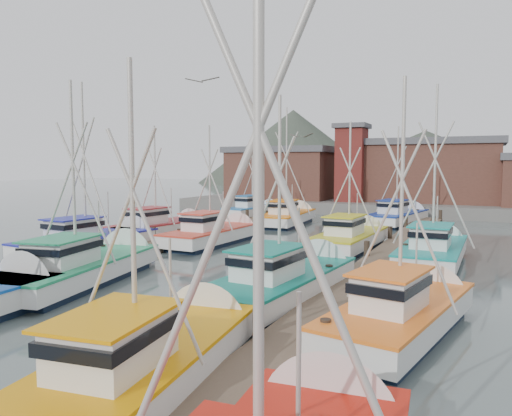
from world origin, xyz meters
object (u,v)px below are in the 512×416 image
at_px(lookout_tower, 351,162).
at_px(boat_8, 216,234).
at_px(boat_1, 152,360).
at_px(boat_4, 87,267).
at_px(boat_12, 289,217).

bearing_deg(lookout_tower, boat_8, -95.81).
relative_size(boat_1, boat_4, 0.89).
bearing_deg(boat_12, boat_8, -96.47).
bearing_deg(boat_12, lookout_tower, 76.84).
xyz_separation_m(lookout_tower, boat_8, (-2.62, -25.72, -4.87)).
xyz_separation_m(boat_8, boat_12, (0.48, 12.20, 0.01)).
bearing_deg(lookout_tower, boat_4, -93.92).
relative_size(boat_1, boat_12, 0.84).
height_order(boat_8, boat_12, boat_12).
relative_size(boat_4, boat_12, 0.94).
height_order(boat_1, boat_4, boat_4).
bearing_deg(boat_1, boat_12, 98.68).
bearing_deg(boat_8, boat_1, -62.06).
bearing_deg(boat_8, lookout_tower, 86.55).
relative_size(lookout_tower, boat_4, 0.82).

